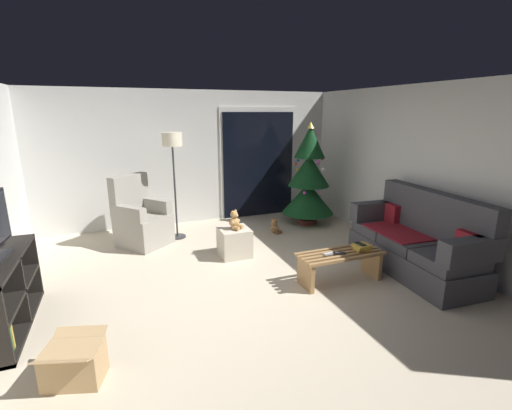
% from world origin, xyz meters
% --- Properties ---
extents(ground_plane, '(7.00, 7.00, 0.00)m').
position_xyz_m(ground_plane, '(0.00, 0.00, 0.00)').
color(ground_plane, beige).
extents(wall_back, '(5.72, 0.12, 2.50)m').
position_xyz_m(wall_back, '(0.00, 3.06, 1.25)').
color(wall_back, silver).
rests_on(wall_back, ground).
extents(wall_right, '(0.12, 6.00, 2.50)m').
position_xyz_m(wall_right, '(2.86, 0.00, 1.25)').
color(wall_right, silver).
rests_on(wall_right, ground).
extents(patio_door_frame, '(1.60, 0.02, 2.20)m').
position_xyz_m(patio_door_frame, '(1.34, 2.99, 1.10)').
color(patio_door_frame, silver).
rests_on(patio_door_frame, ground).
extents(patio_door_glass, '(1.50, 0.02, 2.10)m').
position_xyz_m(patio_door_glass, '(1.34, 2.97, 1.05)').
color(patio_door_glass, black).
rests_on(patio_door_glass, ground).
extents(couch, '(0.90, 1.99, 1.08)m').
position_xyz_m(couch, '(2.32, -0.34, 0.40)').
color(couch, '#3D3D42').
rests_on(couch, ground).
extents(coffee_table, '(1.10, 0.40, 0.39)m').
position_xyz_m(coffee_table, '(1.17, -0.25, 0.26)').
color(coffee_table, '#9E7547').
rests_on(coffee_table, ground).
extents(remote_graphite, '(0.16, 0.10, 0.02)m').
position_xyz_m(remote_graphite, '(1.12, -0.28, 0.40)').
color(remote_graphite, '#333338').
rests_on(remote_graphite, coffee_table).
extents(remote_silver, '(0.16, 0.06, 0.02)m').
position_xyz_m(remote_silver, '(1.00, -0.25, 0.40)').
color(remote_silver, '#ADADB2').
rests_on(remote_silver, coffee_table).
extents(book_stack, '(0.21, 0.18, 0.08)m').
position_xyz_m(book_stack, '(1.46, -0.28, 0.43)').
color(book_stack, '#B79333').
rests_on(book_stack, coffee_table).
extents(cell_phone, '(0.09, 0.15, 0.01)m').
position_xyz_m(cell_phone, '(1.46, -0.26, 0.47)').
color(cell_phone, black).
rests_on(cell_phone, book_stack).
extents(christmas_tree, '(0.98, 0.98, 1.93)m').
position_xyz_m(christmas_tree, '(2.00, 2.06, 0.86)').
color(christmas_tree, '#4C1E19').
rests_on(christmas_tree, ground).
extents(armchair, '(0.96, 0.97, 1.13)m').
position_xyz_m(armchair, '(-1.07, 2.05, 0.40)').
color(armchair, gray).
rests_on(armchair, ground).
extents(floor_lamp, '(0.32, 0.32, 1.78)m').
position_xyz_m(floor_lamp, '(-0.48, 2.17, 1.51)').
color(floor_lamp, '#2D2D30').
rests_on(floor_lamp, ground).
extents(ottoman, '(0.44, 0.44, 0.42)m').
position_xyz_m(ottoman, '(0.19, 1.04, 0.21)').
color(ottoman, beige).
rests_on(ottoman, ground).
extents(teddy_bear_honey, '(0.21, 0.22, 0.29)m').
position_xyz_m(teddy_bear_honey, '(0.19, 1.03, 0.54)').
color(teddy_bear_honey, tan).
rests_on(teddy_bear_honey, ottoman).
extents(teddy_bear_chestnut_by_tree, '(0.21, 0.20, 0.29)m').
position_xyz_m(teddy_bear_chestnut_by_tree, '(1.16, 1.74, 0.12)').
color(teddy_bear_chestnut_by_tree, brown).
rests_on(teddy_bear_chestnut_by_tree, ground).
extents(cardboard_box_open_near_shelf, '(0.53, 0.56, 0.36)m').
position_xyz_m(cardboard_box_open_near_shelf, '(-1.81, -0.98, 0.16)').
color(cardboard_box_open_near_shelf, tan).
rests_on(cardboard_box_open_near_shelf, ground).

